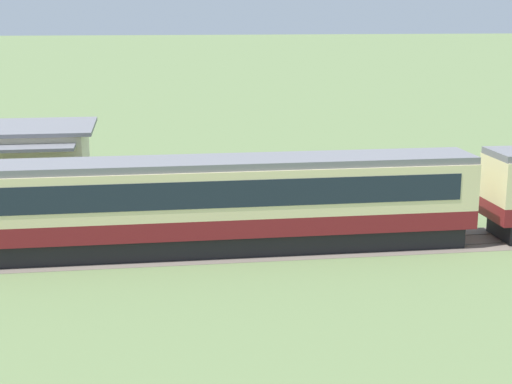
# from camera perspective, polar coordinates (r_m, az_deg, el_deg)

# --- Properties ---
(passenger_train) EXTENTS (113.06, 2.85, 4.01)m
(passenger_train) POSITION_cam_1_polar(r_m,az_deg,el_deg) (33.19, -1.93, -0.58)
(passenger_train) COLOR maroon
(passenger_train) RESTS_ON ground_plane
(railway_track) EXTENTS (173.58, 3.60, 0.04)m
(railway_track) POSITION_cam_1_polar(r_m,az_deg,el_deg) (34.03, -17.23, -4.71)
(railway_track) COLOR #665B51
(railway_track) RESTS_ON ground_plane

